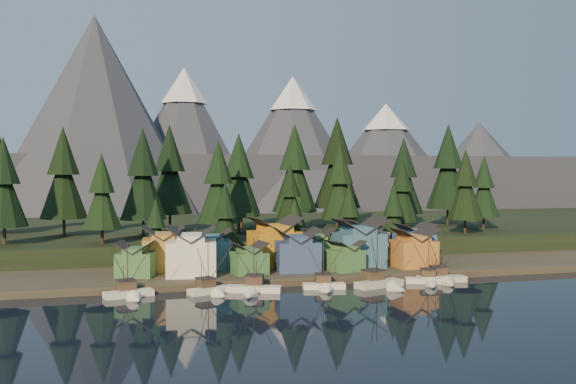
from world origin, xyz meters
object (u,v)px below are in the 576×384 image
object	(u,v)px
boat_4	(383,276)
house_front_0	(135,258)
boat_1	(212,283)
house_back_0	(164,247)
boat_2	(253,282)
boat_0	(130,286)
boat_6	(444,272)
house_back_1	(213,248)
boat_3	(325,279)
boat_5	(430,275)
house_front_1	(192,249)

from	to	relation	value
boat_4	house_front_0	bearing A→B (deg)	141.88
boat_1	house_back_0	distance (m)	23.41
house_front_0	house_back_0	bearing A→B (deg)	61.69
boat_4	house_back_0	world-z (taller)	house_back_0
boat_2	house_back_0	xyz separation A→B (m)	(-15.04, 22.73, 4.56)
boat_0	house_front_0	world-z (taller)	boat_0
boat_4	house_front_0	size ratio (longest dim) A/B	1.42
boat_1	boat_6	xyz separation A→B (m)	(48.53, 0.12, -0.06)
boat_0	house_back_1	distance (m)	28.12
boat_3	boat_5	xyz separation A→B (m)	(22.76, 0.09, -0.16)
house_front_0	boat_5	bearing A→B (deg)	-0.65
boat_6	house_back_0	distance (m)	60.12
boat_0	house_front_1	bearing A→B (deg)	30.27
house_back_0	boat_1	bearing A→B (deg)	-67.07
house_front_1	boat_6	bearing A→B (deg)	-6.18
boat_3	boat_4	bearing A→B (deg)	3.58
boat_3	boat_5	world-z (taller)	boat_3
boat_0	house_back_0	distance (m)	22.89
boat_1	boat_5	world-z (taller)	boat_1
house_back_1	boat_1	bearing A→B (deg)	-93.35
boat_4	house_back_0	distance (m)	47.96
boat_1	boat_5	xyz separation A→B (m)	(44.84, -0.84, -0.29)
boat_3	house_front_1	world-z (taller)	house_front_1
house_front_1	house_back_1	world-z (taller)	house_front_1
boat_0	boat_3	size ratio (longest dim) A/B	1.08
house_front_0	boat_3	bearing A→B (deg)	-9.64
boat_4	house_front_0	xyz separation A→B (m)	(-47.41, 17.49, 2.96)
boat_6	house_front_0	xyz separation A→B (m)	(-62.07, 15.03, 3.22)
boat_4	house_front_1	bearing A→B (deg)	138.54
boat_2	house_front_1	size ratio (longest dim) A/B	1.02
boat_6	house_front_1	distance (m)	52.70
boat_3	boat_4	size ratio (longest dim) A/B	0.84
house_front_1	boat_3	bearing A→B (deg)	-22.07
boat_6	house_front_1	bearing A→B (deg)	175.16
boat_0	boat_1	xyz separation A→B (m)	(14.95, -0.63, -0.02)
boat_2	house_front_1	distance (m)	18.14
boat_1	house_front_0	distance (m)	20.56
boat_4	house_back_1	world-z (taller)	boat_4
boat_2	house_front_1	world-z (taller)	house_front_1
house_front_1	house_back_1	xyz separation A→B (m)	(5.57, 8.20, -0.85)
boat_1	house_back_0	bearing A→B (deg)	88.10
boat_0	boat_3	xyz separation A→B (m)	(37.03, -1.56, -0.15)
boat_3	boat_6	world-z (taller)	boat_6
boat_1	boat_0	bearing A→B (deg)	156.97
boat_2	boat_5	xyz separation A→B (m)	(37.18, 0.13, -0.21)
boat_3	house_front_0	xyz separation A→B (m)	(-35.62, 16.08, 3.29)
boat_2	house_front_1	xyz separation A→B (m)	(-9.89, 14.40, 4.90)
boat_4	boat_5	xyz separation A→B (m)	(10.97, 1.50, -0.49)
boat_1	boat_6	distance (m)	48.53
boat_3	house_front_1	size ratio (longest dim) A/B	0.91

